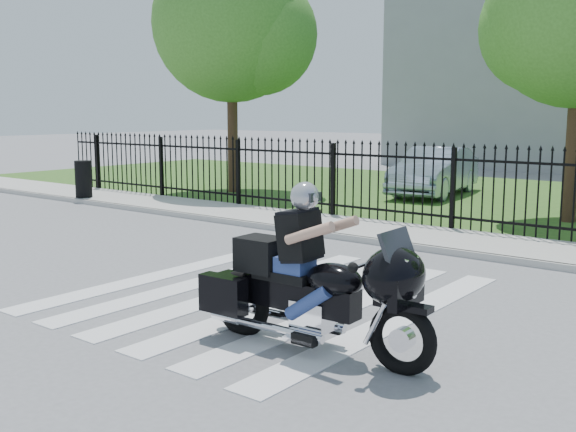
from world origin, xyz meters
The scene contains 10 objects.
ground centered at (0.00, 0.00, 0.00)m, with size 120.00×120.00×0.00m, color slate.
crosswalk centered at (0.00, 0.00, 0.01)m, with size 5.00×5.50×0.01m, color silver, non-canonical shape.
sidewalk centered at (0.00, 5.00, 0.06)m, with size 40.00×2.00×0.12m, color #ADAAA3.
curb centered at (0.00, 4.00, 0.06)m, with size 40.00×0.12×0.12m, color #ADAAA3.
grass_strip centered at (0.00, 12.00, 0.01)m, with size 40.00×12.00×0.02m, color #2A561D.
iron_fence centered at (0.00, 6.00, 0.90)m, with size 26.00×0.04×1.80m.
tree_left centered at (-8.50, 8.50, 5.17)m, with size 4.80×4.80×7.58m.
motorcycle_rider centered at (1.76, -1.41, 0.76)m, with size 2.79×0.85×1.85m.
parked_car centered at (-3.15, 11.61, 0.74)m, with size 1.52×4.37×1.44m, color #9AAAC2.
litter_bin centered at (-10.36, 4.30, 0.64)m, with size 0.46×0.46×1.03m, color black.
Camera 1 is at (5.87, -6.99, 2.54)m, focal length 42.00 mm.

